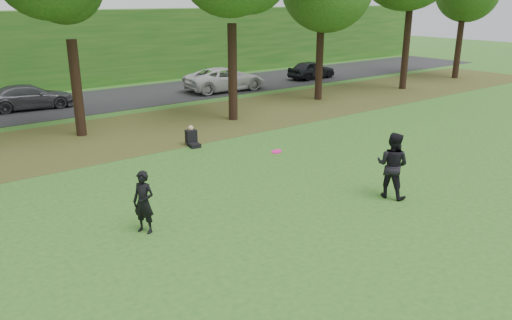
{
  "coord_description": "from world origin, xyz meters",
  "views": [
    {
      "loc": [
        -9.79,
        -7.57,
        5.75
      ],
      "look_at": [
        -1.48,
        3.28,
        1.3
      ],
      "focal_mm": 35.0,
      "sensor_mm": 36.0,
      "label": 1
    }
  ],
  "objects_px": {
    "player_left": "(144,202)",
    "frisbee": "(277,151)",
    "seated_person": "(192,138)",
    "player_right": "(392,165)"
  },
  "relations": [
    {
      "from": "player_right",
      "to": "seated_person",
      "type": "relative_size",
      "value": 2.42
    },
    {
      "from": "player_right",
      "to": "frisbee",
      "type": "relative_size",
      "value": 5.32
    },
    {
      "from": "frisbee",
      "to": "seated_person",
      "type": "relative_size",
      "value": 0.46
    },
    {
      "from": "player_left",
      "to": "seated_person",
      "type": "height_order",
      "value": "player_left"
    },
    {
      "from": "player_left",
      "to": "frisbee",
      "type": "xyz_separation_m",
      "value": [
        3.23,
        -1.36,
        1.08
      ]
    },
    {
      "from": "frisbee",
      "to": "seated_person",
      "type": "distance_m",
      "value": 7.84
    },
    {
      "from": "player_left",
      "to": "player_right",
      "type": "distance_m",
      "value": 7.32
    },
    {
      "from": "player_left",
      "to": "seated_person",
      "type": "relative_size",
      "value": 1.98
    },
    {
      "from": "player_left",
      "to": "seated_person",
      "type": "bearing_deg",
      "value": 111.3
    },
    {
      "from": "seated_person",
      "to": "frisbee",
      "type": "bearing_deg",
      "value": -94.96
    }
  ]
}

